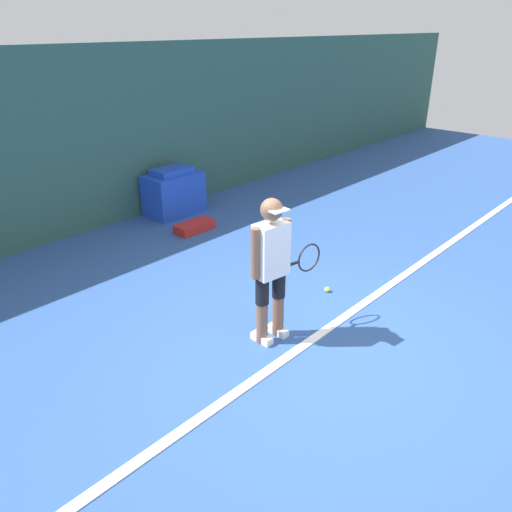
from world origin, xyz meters
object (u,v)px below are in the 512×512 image
object	(u,v)px
tennis_ball	(327,289)
equipment_bag	(195,227)
tennis_player	(272,265)
covered_chair	(174,192)

from	to	relation	value
tennis_ball	equipment_bag	xyz separation A→B (m)	(0.21, 2.73, 0.04)
tennis_player	equipment_bag	size ratio (longest dim) A/B	2.38
covered_chair	tennis_player	bearing A→B (deg)	-114.79
covered_chair	equipment_bag	xyz separation A→B (m)	(-0.31, -0.89, -0.31)
covered_chair	equipment_bag	world-z (taller)	covered_chair
tennis_ball	covered_chair	world-z (taller)	covered_chair
tennis_ball	equipment_bag	bearing A→B (deg)	85.65
tennis_player	tennis_ball	world-z (taller)	tennis_player
tennis_ball	covered_chair	xyz separation A→B (m)	(0.52, 3.62, 0.34)
tennis_player	covered_chair	distance (m)	4.16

